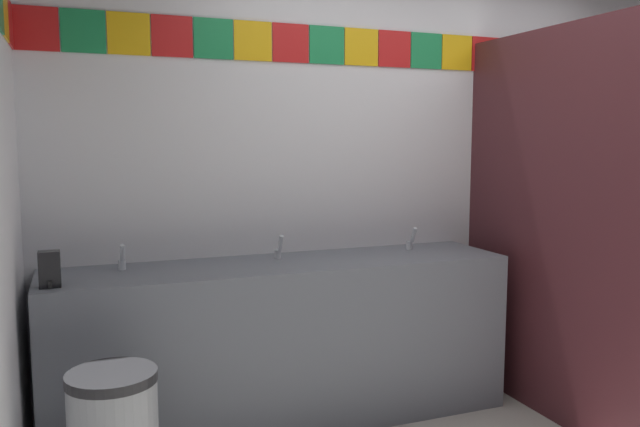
# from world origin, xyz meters

# --- Properties ---
(wall_back) EXTENTS (4.30, 0.09, 2.69)m
(wall_back) POSITION_xyz_m (-0.00, 1.49, 1.35)
(wall_back) COLOR silver
(wall_back) RESTS_ON ground_plane
(vanity_counter) EXTENTS (2.42, 0.56, 0.87)m
(vanity_counter) POSITION_xyz_m (-0.89, 1.17, 0.45)
(vanity_counter) COLOR slate
(vanity_counter) RESTS_ON ground_plane
(faucet_left) EXTENTS (0.04, 0.10, 0.14)m
(faucet_left) POSITION_xyz_m (-1.70, 1.26, 0.92)
(faucet_left) COLOR silver
(faucet_left) RESTS_ON vanity_counter
(faucet_center) EXTENTS (0.04, 0.10, 0.14)m
(faucet_center) POSITION_xyz_m (-0.89, 1.26, 0.92)
(faucet_center) COLOR silver
(faucet_center) RESTS_ON vanity_counter
(faucet_right) EXTENTS (0.04, 0.10, 0.14)m
(faucet_right) POSITION_xyz_m (-0.08, 1.26, 0.92)
(faucet_right) COLOR silver
(faucet_right) RESTS_ON vanity_counter
(soap_dispenser) EXTENTS (0.09, 0.09, 0.16)m
(soap_dispenser) POSITION_xyz_m (-2.02, 1.01, 0.95)
(soap_dispenser) COLOR black
(soap_dispenser) RESTS_ON vanity_counter
(stall_divider) EXTENTS (0.92, 1.40, 2.10)m
(stall_divider) POSITION_xyz_m (0.64, 0.50, 1.05)
(stall_divider) COLOR #471E23
(stall_divider) RESTS_ON ground_plane
(toilet) EXTENTS (0.39, 0.49, 0.74)m
(toilet) POSITION_xyz_m (1.01, 1.05, 0.30)
(toilet) COLOR white
(toilet) RESTS_ON ground_plane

